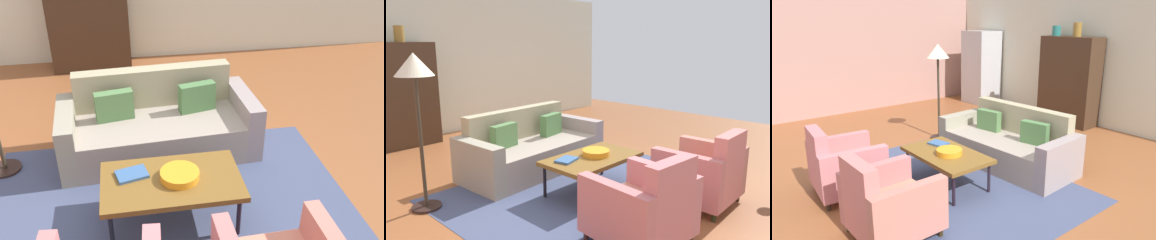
{
  "view_description": "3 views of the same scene",
  "coord_description": "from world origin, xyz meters",
  "views": [
    {
      "loc": [
        -0.3,
        -3.33,
        2.69
      ],
      "look_at": [
        0.3,
        0.13,
        0.67
      ],
      "focal_mm": 39.76,
      "sensor_mm": 36.0,
      "label": 1
    },
    {
      "loc": [
        -3.26,
        -3.33,
        1.86
      ],
      "look_at": [
        0.28,
        0.04,
        0.79
      ],
      "focal_mm": 34.9,
      "sensor_mm": 36.0,
      "label": 2
    },
    {
      "loc": [
        3.58,
        -3.0,
        2.13
      ],
      "look_at": [
        -0.21,
        0.03,
        0.76
      ],
      "focal_mm": 33.29,
      "sensor_mm": 36.0,
      "label": 3
    }
  ],
  "objects": [
    {
      "name": "wall_back",
      "position": [
        0.0,
        3.63,
        1.4
      ],
      "size": [
        9.12,
        0.12,
        2.8
      ],
      "primitive_type": "cube",
      "color": "silver",
      "rests_on": "ground"
    },
    {
      "name": "ground_plane",
      "position": [
        0.0,
        0.0,
        0.0
      ],
      "size": [
        10.95,
        10.95,
        0.0
      ],
      "primitive_type": "plane",
      "color": "#94552E"
    },
    {
      "name": "book_stack",
      "position": [
        -0.31,
        -0.34,
        0.46
      ],
      "size": [
        0.3,
        0.24,
        0.03
      ],
      "color": "#385F92",
      "rests_on": "coffee_table"
    },
    {
      "name": "couch",
      "position": [
        0.02,
        0.73,
        0.29
      ],
      "size": [
        2.15,
        1.02,
        0.86
      ],
      "rotation": [
        0.0,
        0.0,
        3.2
      ],
      "color": "gray",
      "rests_on": "ground"
    },
    {
      "name": "vase_round",
      "position": [
        -0.67,
        3.28,
        1.94
      ],
      "size": [
        0.16,
        0.16,
        0.27
      ],
      "primitive_type": "cylinder",
      "color": "olive",
      "rests_on": "cabinet"
    },
    {
      "name": "cabinet",
      "position": [
        -0.77,
        3.28,
        0.9
      ],
      "size": [
        1.2,
        0.51,
        1.8
      ],
      "color": "#3D291A",
      "rests_on": "ground"
    },
    {
      "name": "armchair_left",
      "position": [
        -0.59,
        -1.62,
        0.34
      ],
      "size": [
        0.87,
        0.87,
        0.88
      ],
      "rotation": [
        0.0,
        0.0,
        -0.09
      ],
      "color": "#3A1E1D",
      "rests_on": "ground"
    },
    {
      "name": "armchair_right",
      "position": [
        0.62,
        -1.62,
        0.34
      ],
      "size": [
        0.82,
        0.82,
        0.88
      ],
      "rotation": [
        0.0,
        0.0,
        0.02
      ],
      "color": "#342723",
      "rests_on": "ground"
    },
    {
      "name": "area_rug",
      "position": [
        0.02,
        -0.4,
        0.0
      ],
      "size": [
        3.4,
        2.6,
        0.01
      ],
      "primitive_type": "cube",
      "color": "#434D6D",
      "rests_on": "ground"
    },
    {
      "name": "fruit_bowl",
      "position": [
        0.09,
        -0.45,
        0.48
      ],
      "size": [
        0.34,
        0.34,
        0.07
      ],
      "primitive_type": "cylinder",
      "color": "orange",
      "rests_on": "coffee_table"
    },
    {
      "name": "coffee_table",
      "position": [
        0.02,
        -0.45,
        0.41
      ],
      "size": [
        1.2,
        0.7,
        0.45
      ],
      "color": "black",
      "rests_on": "ground"
    },
    {
      "name": "floor_lamp",
      "position": [
        -1.62,
        0.57,
        1.44
      ],
      "size": [
        0.4,
        0.4,
        1.72
      ],
      "color": "black",
      "rests_on": "ground"
    }
  ]
}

